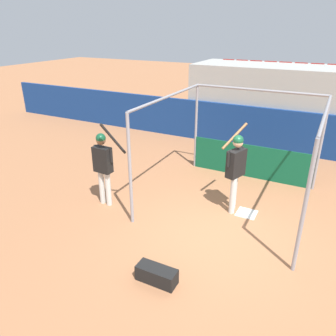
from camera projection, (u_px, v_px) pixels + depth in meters
ground_plane at (219, 235)px, 6.80m from camera, size 60.00×60.00×0.00m
outfield_wall at (275, 130)px, 11.04m from camera, size 24.00×0.12×1.45m
bleacher_section at (284, 104)px, 11.81m from camera, size 6.50×2.40×2.73m
batting_cage at (246, 148)px, 8.35m from camera, size 3.45×3.58×2.49m
home_plate at (247, 213)px, 7.56m from camera, size 0.44×0.44×0.02m
player_batter at (236, 166)px, 7.26m from camera, size 0.56×0.94×1.96m
player_waiting at (103, 163)px, 7.54m from camera, size 0.79×0.54×2.12m
equipment_bag at (157, 275)px, 5.51m from camera, size 0.70×0.28×0.28m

